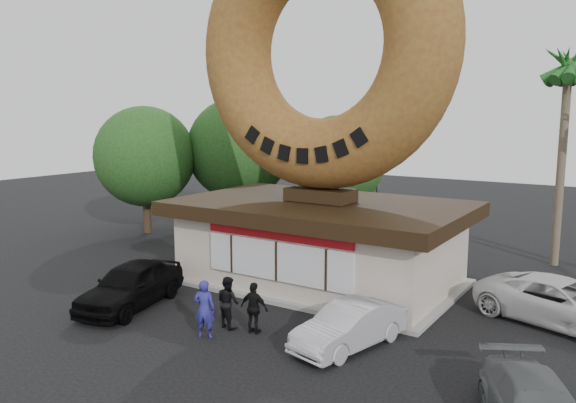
# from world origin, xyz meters

# --- Properties ---
(ground) EXTENTS (90.00, 90.00, 0.00)m
(ground) POSITION_xyz_m (0.00, 0.00, 0.00)
(ground) COLOR black
(ground) RESTS_ON ground
(donut_shop) EXTENTS (11.20, 7.20, 3.80)m
(donut_shop) POSITION_xyz_m (0.00, 5.98, 1.77)
(donut_shop) COLOR #BBAD9F
(donut_shop) RESTS_ON ground
(giant_donut) EXTENTS (10.65, 2.72, 10.65)m
(giant_donut) POSITION_xyz_m (0.00, 6.00, 9.13)
(giant_donut) COLOR olive
(giant_donut) RESTS_ON donut_shop
(tree_west) EXTENTS (6.00, 6.00, 7.65)m
(tree_west) POSITION_xyz_m (-9.50, 13.00, 4.64)
(tree_west) COLOR #473321
(tree_west) RESTS_ON ground
(tree_mid) EXTENTS (5.20, 5.20, 6.63)m
(tree_mid) POSITION_xyz_m (-4.00, 15.00, 4.02)
(tree_mid) COLOR #473321
(tree_mid) RESTS_ON ground
(tree_far) EXTENTS (5.60, 5.60, 7.14)m
(tree_far) POSITION_xyz_m (-13.00, 9.00, 4.33)
(tree_far) COLOR #473321
(tree_far) RESTS_ON ground
(palm_near) EXTENTS (2.60, 2.60, 9.75)m
(palm_near) POSITION_xyz_m (7.50, 14.00, 8.41)
(palm_near) COLOR #726651
(palm_near) RESTS_ON ground
(street_lamp) EXTENTS (2.11, 0.20, 8.00)m
(street_lamp) POSITION_xyz_m (-1.86, 16.00, 4.48)
(street_lamp) COLOR #59595E
(street_lamp) RESTS_ON ground
(person_left) EXTENTS (0.77, 0.64, 1.80)m
(person_left) POSITION_xyz_m (-0.10, -0.80, 0.90)
(person_left) COLOR navy
(person_left) RESTS_ON ground
(person_center) EXTENTS (0.93, 0.81, 1.65)m
(person_center) POSITION_xyz_m (-0.05, 0.25, 0.82)
(person_center) COLOR black
(person_center) RESTS_ON ground
(person_right) EXTENTS (0.97, 0.47, 1.61)m
(person_right) POSITION_xyz_m (0.94, 0.29, 0.80)
(person_right) COLOR black
(person_right) RESTS_ON ground
(car_black) EXTENTS (2.86, 4.94, 1.58)m
(car_black) POSITION_xyz_m (-4.09, -0.10, 0.79)
(car_black) COLOR black
(car_black) RESTS_ON ground
(car_silver) EXTENTS (2.22, 4.08, 1.28)m
(car_silver) POSITION_xyz_m (3.87, 0.95, 0.64)
(car_silver) COLOR silver
(car_silver) RESTS_ON ground
(car_white) EXTENTS (5.80, 3.90, 1.48)m
(car_white) POSITION_xyz_m (8.78, 6.21, 0.74)
(car_white) COLOR silver
(car_white) RESTS_ON ground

